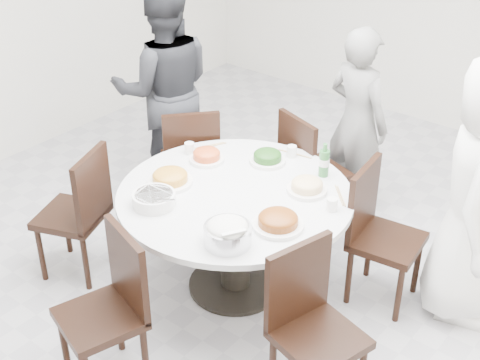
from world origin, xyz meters
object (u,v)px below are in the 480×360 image
Objects in this scene: chair_sw at (71,213)px; chair_s at (99,315)px; rice_bowl at (228,235)px; chair_ne at (388,238)px; soup_bowl at (154,199)px; beverage_bottle at (324,160)px; dining_table at (235,241)px; diner_middle at (357,122)px; diner_left at (165,90)px; chair_nw at (190,160)px; chair_se at (319,335)px; chair_n at (316,170)px.

chair_sw is 1.00× the size of chair_s.
chair_ne is at bearing 62.15° from rice_bowl.
chair_ne is 1.86m from chair_s.
soup_bowl is 1.13× the size of beverage_bottle.
dining_table is 1.00× the size of diner_middle.
rice_bowl is at bearing -90.09° from beverage_bottle.
diner_left is 1.52m from soup_bowl.
dining_table is at bearing 100.34° from chair_nw.
chair_s is at bearing 37.62° from chair_sw.
chair_ne is 1.00× the size of chair_s.
chair_sw is at bearing 107.00° from chair_se.
soup_bowl is at bearing 102.15° from chair_se.
chair_se is 0.74m from rice_bowl.
chair_sw is 1.34m from rice_bowl.
chair_se is (0.97, -0.49, 0.10)m from dining_table.
chair_ne is at bearing 40.13° from soup_bowl.
chair_ne is 1.15m from rice_bowl.
rice_bowl is 0.61m from soup_bowl.
diner_middle is 5.68× the size of soup_bowl.
beverage_bottle reaches higher than chair_ne.
soup_bowl is (0.69, 0.13, 0.32)m from chair_sw.
diner_middle is at bearing 97.35° from rice_bowl.
chair_sw is 0.77m from soup_bowl.
soup_bowl is (-0.61, 0.03, -0.02)m from rice_bowl.
chair_sw is 1.74m from beverage_bottle.
chair_se is (1.02, 0.62, 0.00)m from chair_s.
chair_nw is 1.56m from rice_bowl.
dining_table is 1.57m from diner_left.
diner_middle is at bearing -84.19° from chair_n.
chair_se is 2.09m from diner_middle.
soup_bowl is (-0.24, 0.69, 0.32)m from chair_s.
beverage_bottle is at bearing 47.73° from chair_se.
chair_s is 3.53× the size of rice_bowl.
rice_bowl is (1.62, -1.16, -0.07)m from diner_left.
chair_se is 0.63× the size of diner_middle.
beverage_bottle is (0.31, 0.53, 0.49)m from dining_table.
rice_bowl is (-0.65, 0.04, 0.33)m from chair_se.
chair_n is 1.00× the size of chair_nw.
chair_nw is 0.63× the size of diner_middle.
dining_table is 1.58× the size of chair_sw.
chair_n reaches higher than dining_table.
diner_middle is 5.59× the size of rice_bowl.
chair_nw is 3.53× the size of rice_bowl.
diner_left reaches higher than rice_bowl.
chair_nw is 1.00× the size of chair_s.
chair_n is 2.09m from chair_s.
beverage_bottle is at bearing 59.49° from dining_table.
chair_se is at bearing -26.76° from dining_table.
chair_s is at bearing -70.54° from soup_bowl.
diner_middle is (0.95, 0.88, 0.28)m from chair_nw.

